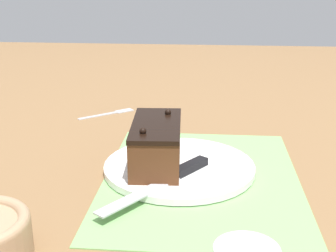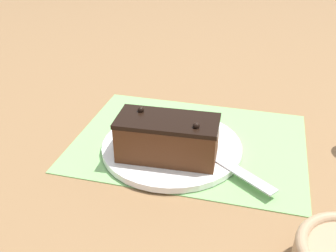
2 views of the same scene
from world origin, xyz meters
name	(u,v)px [view 1 (image 1 of 2)]	position (x,y,z in m)	size (l,w,h in m)	color
ground_plane	(201,179)	(0.00, 0.00, 0.00)	(3.00, 3.00, 0.00)	olive
placemat_woven	(201,178)	(0.00, 0.00, 0.00)	(0.46, 0.34, 0.00)	#7AB266
cake_plate	(179,167)	(-0.03, -0.04, 0.01)	(0.27, 0.27, 0.01)	white
chocolate_cake	(156,143)	(-0.02, -0.08, 0.06)	(0.19, 0.09, 0.09)	#512D19
serving_knife	(174,175)	(0.03, -0.05, 0.02)	(0.22, 0.17, 0.01)	black
dessert_fork	(111,113)	(-0.37, -0.24, 0.00)	(0.11, 0.13, 0.01)	#B7BABF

